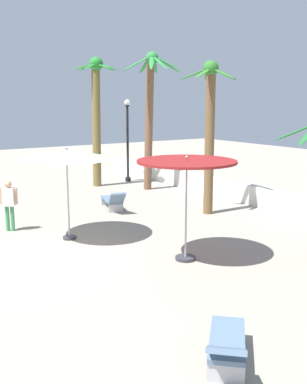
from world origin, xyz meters
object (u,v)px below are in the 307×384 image
Objects in this scene: palm_tree_2 at (150,107)px; lounge_chair_1 at (227,344)px; patio_umbrella_0 at (67,155)px; lounge_chair_0 at (113,200)px; guest_0 at (9,201)px; lamp_post_1 at (128,138)px; palm_tree_3 at (96,110)px; palm_tree_1 at (210,123)px; patio_umbrella_1 at (187,168)px.

palm_tree_2 reaches higher than lounge_chair_1.
lounge_chair_1 is (7.59, -0.63, -2.12)m from patio_umbrella_0.
palm_tree_2 is 3.14× the size of lounge_chair_0.
patio_umbrella_0 reaches higher than lounge_chair_1.
guest_0 is at bearing -80.21° from lounge_chair_0.
lounge_chair_1 is (12.73, -6.78, -3.39)m from palm_tree_2.
lamp_post_1 reaches higher than patio_umbrella_0.
lounge_chair_0 is at bearing 99.79° from guest_0.
lounge_chair_0 is (4.76, -1.73, -3.25)m from palm_tree_3.
palm_tree_2 is at bearing 128.11° from lounge_chair_0.
palm_tree_3 reaches higher than lounge_chair_0.
palm_tree_1 reaches higher than lounge_chair_0.
patio_umbrella_1 is 1.38× the size of lounge_chair_0.
patio_umbrella_0 is at bearing -32.03° from palm_tree_3.
palm_tree_2 is 2.98m from lamp_post_1.
palm_tree_2 reaches higher than palm_tree_3.
palm_tree_1 is at bearing 133.72° from patio_umbrella_1.
palm_tree_2 reaches higher than patio_umbrella_1.
patio_umbrella_1 is at bearing -10.06° from lounge_chair_0.
guest_0 is at bearing -176.43° from lounge_chair_1.
palm_tree_3 reaches higher than palm_tree_1.
guest_0 is (-9.43, -0.59, 0.56)m from lounge_chair_1.
palm_tree_2 reaches higher than guest_0.
patio_umbrella_0 is 7.90m from lounge_chair_1.
guest_0 is at bearing -103.79° from palm_tree_1.
palm_tree_1 is at bearing -7.28° from lamp_post_1.
palm_tree_3 is 1.47× the size of lamp_post_1.
palm_tree_1 is at bearing 48.44° from lounge_chair_0.
lamp_post_1 is at bearing 155.13° from lounge_chair_1.
palm_tree_3 is (-7.11, -0.92, 0.37)m from palm_tree_1.
patio_umbrella_1 reaches higher than guest_0.
lounge_chair_0 is 1.14× the size of lounge_chair_1.
patio_umbrella_1 reaches higher than lounge_chair_0.
patio_umbrella_1 is 6.29m from lounge_chair_0.
lounge_chair_1 is at bearing -29.70° from patio_umbrella_1.
lamp_post_1 is 6.52m from lounge_chair_0.
palm_tree_1 reaches higher than guest_0.
patio_umbrella_0 is 1.40× the size of lounge_chair_0.
lounge_chair_0 is (-5.87, 1.04, -2.01)m from patio_umbrella_1.
palm_tree_1 is at bearing 76.21° from guest_0.
palm_tree_3 is at bearing 133.37° from guest_0.
palm_tree_1 is 0.90× the size of palm_tree_3.
palm_tree_2 is at bearing 129.85° from patio_umbrella_0.
guest_0 is (5.46, -5.78, -2.67)m from palm_tree_3.
lamp_post_1 is at bearing 157.11° from patio_umbrella_1.
lamp_post_1 is 16.90m from lounge_chair_1.
patio_umbrella_0 is 5.54m from palm_tree_1.
lamp_post_1 reaches higher than guest_0.
palm_tree_3 reaches higher than lamp_post_1.
palm_tree_2 is at bearing 114.12° from guest_0.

